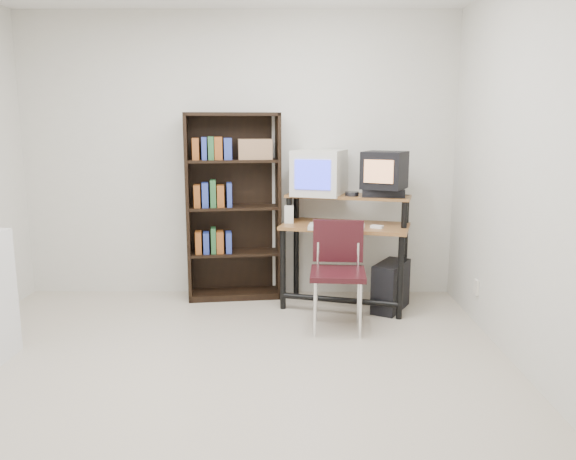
{
  "coord_description": "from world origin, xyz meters",
  "views": [
    {
      "loc": [
        0.49,
        -3.23,
        1.6
      ],
      "look_at": [
        0.46,
        1.1,
        0.78
      ],
      "focal_mm": 35.0,
      "sensor_mm": 36.0,
      "label": 1
    }
  ],
  "objects_px": {
    "computer_desk": "(346,231)",
    "crt_tv": "(384,170)",
    "crt_monitor": "(319,173)",
    "bookshelf": "(233,204)",
    "school_chair": "(338,263)",
    "pc_tower": "(391,286)"
  },
  "relations": [
    {
      "from": "computer_desk",
      "to": "school_chair",
      "type": "relative_size",
      "value": 1.41
    },
    {
      "from": "computer_desk",
      "to": "crt_monitor",
      "type": "xyz_separation_m",
      "value": [
        -0.23,
        0.17,
        0.5
      ]
    },
    {
      "from": "computer_desk",
      "to": "crt_tv",
      "type": "height_order",
      "value": "crt_tv"
    },
    {
      "from": "crt_monitor",
      "to": "crt_tv",
      "type": "relative_size",
      "value": 1.19
    },
    {
      "from": "computer_desk",
      "to": "pc_tower",
      "type": "height_order",
      "value": "computer_desk"
    },
    {
      "from": "pc_tower",
      "to": "computer_desk",
      "type": "bearing_deg",
      "value": -168.45
    },
    {
      "from": "crt_monitor",
      "to": "computer_desk",
      "type": "bearing_deg",
      "value": -19.04
    },
    {
      "from": "crt_tv",
      "to": "computer_desk",
      "type": "bearing_deg",
      "value": -155.46
    },
    {
      "from": "pc_tower",
      "to": "crt_monitor",
      "type": "bearing_deg",
      "value": -176.34
    },
    {
      "from": "crt_tv",
      "to": "pc_tower",
      "type": "distance_m",
      "value": 1.01
    },
    {
      "from": "computer_desk",
      "to": "crt_monitor",
      "type": "distance_m",
      "value": 0.57
    },
    {
      "from": "crt_monitor",
      "to": "pc_tower",
      "type": "bearing_deg",
      "value": -7.79
    },
    {
      "from": "computer_desk",
      "to": "crt_tv",
      "type": "distance_m",
      "value": 0.62
    },
    {
      "from": "school_chair",
      "to": "bookshelf",
      "type": "distance_m",
      "value": 1.25
    },
    {
      "from": "crt_tv",
      "to": "school_chair",
      "type": "bearing_deg",
      "value": -102.74
    },
    {
      "from": "crt_tv",
      "to": "pc_tower",
      "type": "relative_size",
      "value": 0.99
    },
    {
      "from": "school_chair",
      "to": "crt_tv",
      "type": "bearing_deg",
      "value": 55.32
    },
    {
      "from": "bookshelf",
      "to": "pc_tower",
      "type": "bearing_deg",
      "value": -22.69
    },
    {
      "from": "crt_monitor",
      "to": "bookshelf",
      "type": "bearing_deg",
      "value": -167.31
    },
    {
      "from": "bookshelf",
      "to": "school_chair",
      "type": "bearing_deg",
      "value": -49.07
    },
    {
      "from": "school_chair",
      "to": "bookshelf",
      "type": "xyz_separation_m",
      "value": [
        -0.9,
        0.79,
        0.35
      ]
    },
    {
      "from": "computer_desk",
      "to": "bookshelf",
      "type": "height_order",
      "value": "bookshelf"
    }
  ]
}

